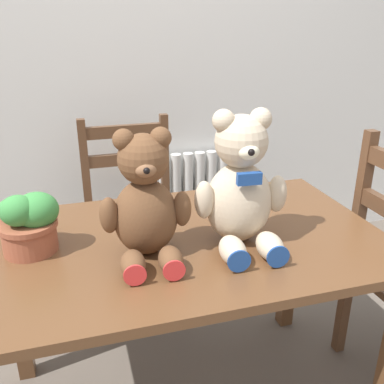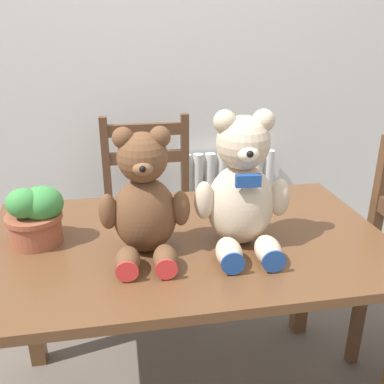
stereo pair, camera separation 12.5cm
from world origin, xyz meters
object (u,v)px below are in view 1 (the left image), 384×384
object	(u,v)px
wooden_chair_behind	(133,216)
teddy_bear_right	(241,188)
potted_plant	(28,222)
teddy_bear_left	(146,204)

from	to	relation	value
wooden_chair_behind	teddy_bear_right	xyz separation A→B (m)	(0.21, -0.85, 0.44)
teddy_bear_right	potted_plant	bearing A→B (deg)	-6.74
teddy_bear_left	teddy_bear_right	xyz separation A→B (m)	(0.29, -0.00, 0.02)
teddy_bear_right	wooden_chair_behind	bearing A→B (deg)	-71.55
teddy_bear_left	teddy_bear_right	bearing A→B (deg)	-176.40
teddy_bear_left	wooden_chair_behind	bearing A→B (deg)	-91.14
teddy_bear_left	teddy_bear_right	distance (m)	0.29
teddy_bear_left	potted_plant	xyz separation A→B (m)	(-0.33, 0.12, -0.07)
potted_plant	teddy_bear_right	bearing A→B (deg)	-10.99
wooden_chair_behind	potted_plant	world-z (taller)	wooden_chair_behind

